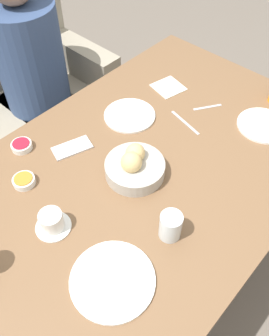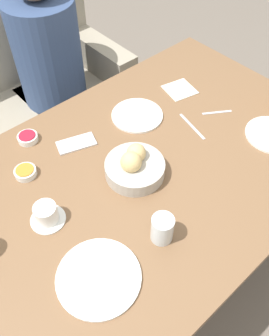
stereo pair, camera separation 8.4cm
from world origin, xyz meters
name	(u,v)px [view 2 (the right image)]	position (x,y,z in m)	size (l,w,h in m)	color
ground_plane	(147,255)	(0.00, 0.00, 0.00)	(10.00, 10.00, 0.00)	#6B6056
dining_table	(152,175)	(0.00, 0.00, 0.68)	(1.54, 1.03, 0.77)	brown
couch	(7,118)	(-0.14, 1.13, 0.31)	(1.45, 0.70, 0.87)	#9E937F
seated_person	(54,83)	(0.15, 0.98, 0.51)	(0.36, 0.47, 1.21)	#23232D
bread_basket	(134,166)	(-0.09, 0.00, 0.81)	(0.22, 0.22, 0.12)	#B2ADA3
plate_near_left	(99,277)	(-0.44, -0.23, 0.77)	(0.25, 0.25, 0.01)	white
plate_far_center	(137,115)	(0.13, 0.23, 0.77)	(0.22, 0.22, 0.01)	white
water_tumbler	(162,229)	(-0.20, -0.25, 0.82)	(0.07, 0.07, 0.10)	silver
coffee_cup	(47,214)	(-0.44, 0.04, 0.80)	(0.12, 0.12, 0.07)	white
jam_bowl_berry	(28,138)	(-0.29, 0.41, 0.78)	(0.08, 0.08, 0.03)	white
jam_bowl_honey	(25,172)	(-0.39, 0.26, 0.78)	(0.08, 0.08, 0.03)	white
knife_silver	(192,126)	(0.25, 0.03, 0.77)	(0.05, 0.17, 0.00)	#B7B7BC
spoon_coffee	(217,112)	(0.40, 0.02, 0.77)	(0.11, 0.08, 0.00)	#B7B7BC
napkin	(180,90)	(0.39, 0.23, 0.77)	(0.15, 0.15, 0.00)	silver
cell_phone	(76,143)	(-0.16, 0.27, 0.77)	(0.17, 0.12, 0.01)	silver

